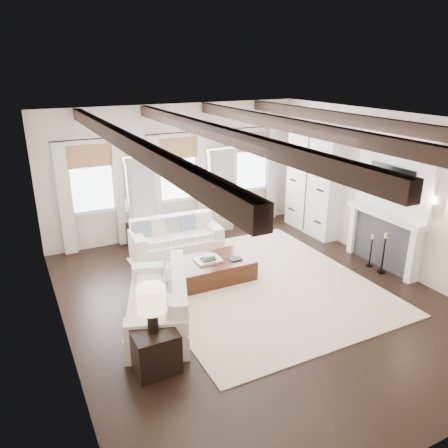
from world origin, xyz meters
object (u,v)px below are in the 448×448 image
sofa_left (161,304)px  side_table_front (155,349)px  side_table_back (133,231)px  ottoman (212,269)px  sofa_back (176,240)px

sofa_left → side_table_front: size_ratio=3.77×
sofa_left → side_table_back: (0.56, 3.68, -0.09)m
ottoman → side_table_front: bearing=-131.5°
ottoman → side_table_back: side_table_back is taller
sofa_back → ottoman: 1.49m
sofa_left → side_table_back: bearing=81.4°
sofa_left → side_table_front: 1.12m
ottoman → side_table_front: 2.83m
ottoman → sofa_back: bearing=98.9°
sofa_back → side_table_front: (-1.68, -3.57, -0.04)m
ottoman → side_table_back: 2.74m
side_table_back → sofa_left: bearing=-98.6°
side_table_front → side_table_back: 4.80m
sofa_left → ottoman: sofa_left is taller
sofa_left → sofa_back: bearing=64.4°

